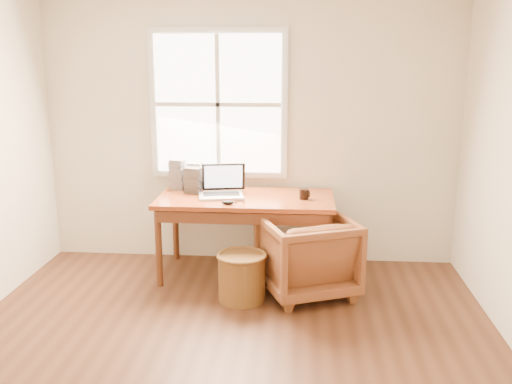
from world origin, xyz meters
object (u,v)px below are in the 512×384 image
Objects in this scene: coffee_mug at (304,194)px; laptop at (221,181)px; desk at (246,199)px; wicker_stool at (242,278)px; cd_stack_a at (196,176)px; armchair at (307,255)px.

laptop is at bearing 154.51° from coffee_mug.
laptop reaches higher than desk.
cd_stack_a is (-0.53, 0.83, 0.68)m from wicker_stool.
armchair is 7.94× the size of coffee_mug.
desk is 0.54m from coffee_mug.
wicker_stool is at bearing -3.80° from armchair.
coffee_mug is at bearing -4.81° from desk.
desk is at bearing -57.32° from armchair.
desk is 16.84× the size of coffee_mug.
laptop is (-0.24, 0.54, 0.71)m from wicker_stool.
cd_stack_a reaches higher than wicker_stool.
wicker_stool is (-0.54, -0.18, -0.15)m from armchair.
cd_stack_a reaches higher than desk.
armchair is at bearing -35.38° from laptop.
coffee_mug reaches higher than wicker_stool.
coffee_mug is at bearing -15.99° from cd_stack_a.
desk reaches higher than wicker_stool.
cd_stack_a is (-0.51, 0.25, 0.15)m from desk.
wicker_stool is 0.92× the size of laptop.
coffee_mug is at bearing -106.35° from armchair.
desk is 0.28m from laptop.
cd_stack_a is (-1.07, 0.65, 0.54)m from armchair.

